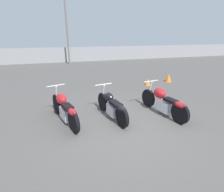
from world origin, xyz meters
name	(u,v)px	position (x,y,z in m)	size (l,w,h in m)	color
ground_plane	(119,124)	(0.00, 0.00, 0.00)	(60.00, 60.00, 0.00)	#514F4C
fence_back	(74,55)	(0.00, 13.79, 0.73)	(40.00, 0.04, 1.46)	gray
light_pole_left	(65,4)	(-0.53, 12.69, 5.15)	(0.70, 0.35, 8.89)	slate
motorcycle_slot_0	(64,109)	(-1.59, 0.63, 0.45)	(0.83, 2.17, 1.04)	black
motorcycle_slot_1	(112,106)	(-0.11, 0.43, 0.42)	(0.64, 2.02, 1.02)	black
motorcycle_slot_2	(163,102)	(1.65, 0.22, 0.45)	(0.68, 2.20, 1.03)	black
traffic_cone_near	(168,78)	(4.48, 4.02, 0.24)	(0.35, 0.35, 0.48)	orange
traffic_cone_far	(148,82)	(2.97, 3.73, 0.18)	(0.31, 0.31, 0.37)	orange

